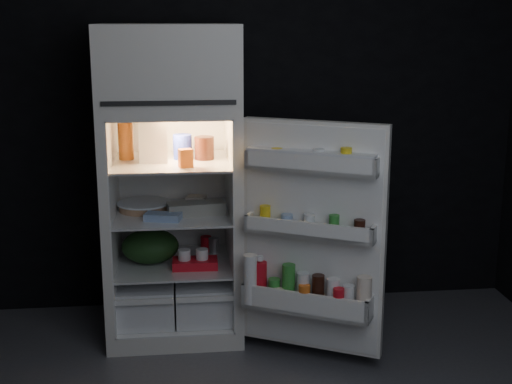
{
  "coord_description": "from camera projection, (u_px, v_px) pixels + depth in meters",
  "views": [
    {
      "loc": [
        -0.16,
        -2.69,
        1.81
      ],
      "look_at": [
        0.26,
        1.0,
        0.9
      ],
      "focal_mm": 50.0,
      "sensor_mm": 36.0,
      "label": 1
    }
  ],
  "objects": [
    {
      "name": "wall_back",
      "position": [
        201.0,
        95.0,
        4.37
      ],
      "size": [
        4.0,
        0.0,
        2.7
      ],
      "primitive_type": "cube",
      "color": "black",
      "rests_on": "ground"
    },
    {
      "name": "wall_front",
      "position": [
        284.0,
        326.0,
        1.08
      ],
      "size": [
        4.0,
        0.0,
        2.7
      ],
      "primitive_type": "cube",
      "color": "black",
      "rests_on": "ground"
    },
    {
      "name": "refrigerator",
      "position": [
        172.0,
        172.0,
        4.07
      ],
      "size": [
        0.76,
        0.71,
        1.78
      ],
      "color": "white",
      "rests_on": "ground"
    },
    {
      "name": "fridge_door",
      "position": [
        311.0,
        243.0,
        3.68
      ],
      "size": [
        0.72,
        0.51,
        1.22
      ],
      "color": "white",
      "rests_on": "ground"
    },
    {
      "name": "milk_jug",
      "position": [
        153.0,
        140.0,
        3.98
      ],
      "size": [
        0.17,
        0.17,
        0.24
      ],
      "primitive_type": "cube",
      "rotation": [
        0.0,
        0.0,
        0.06
      ],
      "color": "white",
      "rests_on": "refrigerator"
    },
    {
      "name": "mayo_jar",
      "position": [
        183.0,
        147.0,
        4.06
      ],
      "size": [
        0.14,
        0.14,
        0.14
      ],
      "primitive_type": "cylinder",
      "rotation": [
        0.0,
        0.0,
        -0.35
      ],
      "color": "#1F30AC",
      "rests_on": "refrigerator"
    },
    {
      "name": "jam_jar",
      "position": [
        204.0,
        148.0,
        4.05
      ],
      "size": [
        0.13,
        0.13,
        0.13
      ],
      "primitive_type": "cylinder",
      "rotation": [
        0.0,
        0.0,
        0.21
      ],
      "color": "black",
      "rests_on": "refrigerator"
    },
    {
      "name": "amber_bottle",
      "position": [
        126.0,
        140.0,
        4.04
      ],
      "size": [
        0.1,
        0.1,
        0.22
      ],
      "primitive_type": "cylinder",
      "rotation": [
        0.0,
        0.0,
        0.2
      ],
      "color": "#CC6520",
      "rests_on": "refrigerator"
    },
    {
      "name": "small_carton",
      "position": [
        186.0,
        158.0,
        3.83
      ],
      "size": [
        0.08,
        0.07,
        0.1
      ],
      "primitive_type": "cube",
      "rotation": [
        0.0,
        0.0,
        0.27
      ],
      "color": "orange",
      "rests_on": "refrigerator"
    },
    {
      "name": "egg_carton",
      "position": [
        196.0,
        208.0,
        4.03
      ],
      "size": [
        0.33,
        0.16,
        0.07
      ],
      "primitive_type": "cube",
      "rotation": [
        0.0,
        0.0,
        0.13
      ],
      "color": "gray",
      "rests_on": "refrigerator"
    },
    {
      "name": "pie",
      "position": [
        144.0,
        207.0,
        4.12
      ],
      "size": [
        0.36,
        0.36,
        0.04
      ],
      "primitive_type": "cylinder",
      "rotation": [
        0.0,
        0.0,
        0.31
      ],
      "color": "#A57A57",
      "rests_on": "refrigerator"
    },
    {
      "name": "flat_package",
      "position": [
        163.0,
        217.0,
        3.92
      ],
      "size": [
        0.22,
        0.14,
        0.04
      ],
      "primitive_type": "cube",
      "rotation": [
        0.0,
        0.0,
        -0.26
      ],
      "color": "#7F9BC5",
      "rests_on": "refrigerator"
    },
    {
      "name": "wrapped_pkg",
      "position": [
        196.0,
        200.0,
        4.25
      ],
      "size": [
        0.13,
        0.12,
        0.05
      ],
      "primitive_type": "cube",
      "rotation": [
        0.0,
        0.0,
        -0.25
      ],
      "color": "#F3DFC6",
      "rests_on": "refrigerator"
    },
    {
      "name": "produce_bag",
      "position": [
        150.0,
        246.0,
        4.12
      ],
      "size": [
        0.36,
        0.32,
        0.2
      ],
      "primitive_type": "ellipsoid",
      "rotation": [
        0.0,
        0.0,
        0.13
      ],
      "color": "#193815",
      "rests_on": "refrigerator"
    },
    {
      "name": "yogurt_tray",
      "position": [
        195.0,
        264.0,
        4.05
      ],
      "size": [
        0.26,
        0.14,
        0.05
      ],
      "primitive_type": "cube",
      "rotation": [
        0.0,
        0.0,
        -0.03
      ],
      "color": "red",
      "rests_on": "refrigerator"
    },
    {
      "name": "small_can_red",
      "position": [
        206.0,
        243.0,
        4.35
      ],
      "size": [
        0.08,
        0.08,
        0.09
      ],
      "primitive_type": "cylinder",
      "rotation": [
        0.0,
        0.0,
        -0.24
      ],
      "color": "red",
      "rests_on": "refrigerator"
    },
    {
      "name": "small_can_silver",
      "position": [
        214.0,
        245.0,
        4.32
      ],
      "size": [
        0.08,
        0.08,
        0.09
      ],
      "primitive_type": "cylinder",
      "rotation": [
        0.0,
        0.0,
        -0.26
      ],
      "color": "silver",
      "rests_on": "refrigerator"
    }
  ]
}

